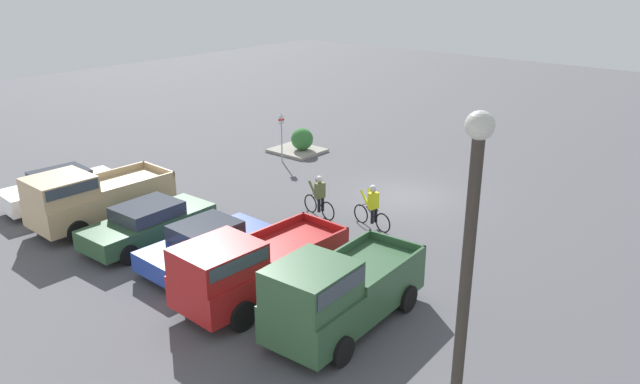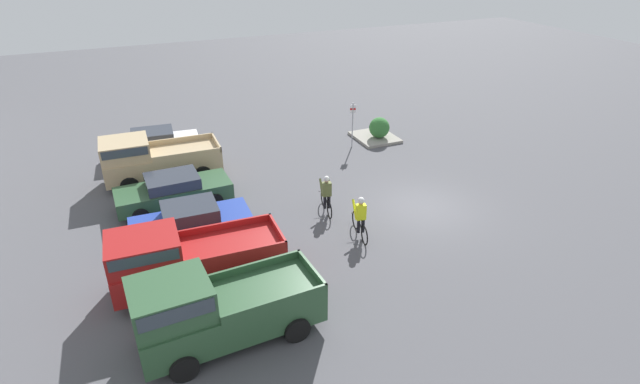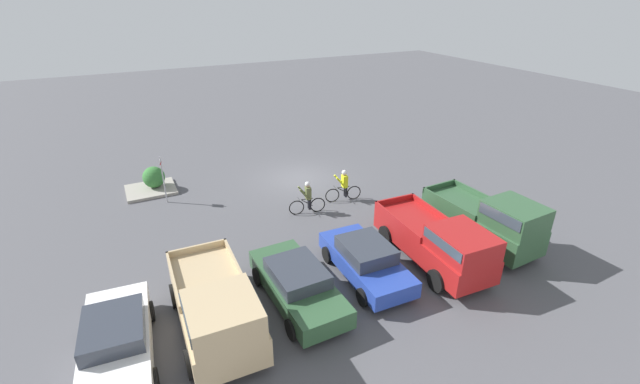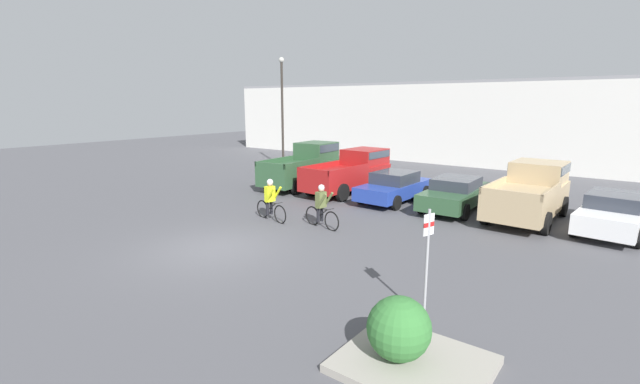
% 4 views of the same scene
% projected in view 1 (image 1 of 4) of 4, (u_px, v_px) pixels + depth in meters
% --- Properties ---
extents(ground_plane, '(80.00, 80.00, 0.00)m').
position_uv_depth(ground_plane, '(403.00, 196.00, 25.83)').
color(ground_plane, '#4C4C51').
extents(pickup_truck_0, '(2.31, 5.12, 2.32)m').
position_uv_depth(pickup_truck_0, '(337.00, 292.00, 15.96)').
color(pickup_truck_0, '#2D5133').
rests_on(pickup_truck_0, ground_plane).
extents(pickup_truck_1, '(2.32, 5.41, 2.10)m').
position_uv_depth(pickup_truck_1, '(251.00, 266.00, 17.48)').
color(pickup_truck_1, maroon).
rests_on(pickup_truck_1, ground_plane).
extents(sedan_0, '(2.08, 4.40, 1.40)m').
position_uv_depth(sedan_0, '(206.00, 244.00, 19.80)').
color(sedan_0, '#233D9E').
rests_on(sedan_0, ground_plane).
extents(sedan_1, '(2.06, 4.65, 1.39)m').
position_uv_depth(sedan_1, '(148.00, 223.00, 21.34)').
color(sedan_1, '#2D5133').
rests_on(sedan_1, ground_plane).
extents(pickup_truck_2, '(2.41, 5.14, 2.14)m').
position_uv_depth(pickup_truck_2, '(91.00, 197.00, 22.58)').
color(pickup_truck_2, tan).
rests_on(pickup_truck_2, ground_plane).
extents(sedan_2, '(2.26, 4.61, 1.43)m').
position_uv_depth(sedan_2, '(61.00, 188.00, 24.64)').
color(sedan_2, white).
rests_on(sedan_2, ground_plane).
extents(cyclist_0, '(1.75, 0.53, 1.63)m').
position_uv_depth(cyclist_0, '(319.00, 196.00, 23.55)').
color(cyclist_0, black).
rests_on(cyclist_0, ground_plane).
extents(cyclist_1, '(1.85, 0.53, 1.66)m').
position_uv_depth(cyclist_1, '(372.00, 206.00, 22.52)').
color(cyclist_1, black).
rests_on(cyclist_1, ground_plane).
extents(fire_lane_sign, '(0.11, 0.29, 2.42)m').
position_uv_depth(fire_lane_sign, '(282.00, 133.00, 29.78)').
color(fire_lane_sign, '#9E9EA3').
rests_on(fire_lane_sign, ground_plane).
extents(lamppost, '(0.36, 0.36, 7.46)m').
position_uv_depth(lamppost, '(460.00, 340.00, 8.35)').
color(lamppost, '#2D2823').
rests_on(lamppost, ground_plane).
extents(curb_island, '(2.45, 2.15, 0.15)m').
position_uv_depth(curb_island, '(297.00, 151.00, 31.84)').
color(curb_island, gray).
rests_on(curb_island, ground_plane).
extents(shrub, '(1.12, 1.12, 1.12)m').
position_uv_depth(shrub, '(302.00, 139.00, 31.53)').
color(shrub, '#337033').
rests_on(shrub, curb_island).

